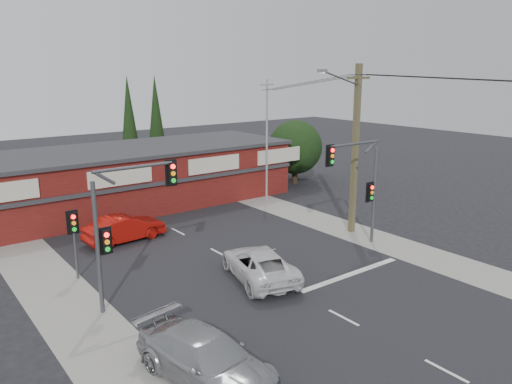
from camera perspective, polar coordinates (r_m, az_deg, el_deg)
ground at (r=23.67m, az=2.22°, el=-10.28°), size 120.00×120.00×0.00m
road_strip at (r=27.41m, az=-4.48°, el=-6.85°), size 14.00×70.00×0.01m
verge_left at (r=24.27m, az=-21.88°, el=-10.67°), size 3.00×70.00×0.02m
verge_right at (r=32.53m, az=8.21°, el=-3.58°), size 3.00×70.00×0.02m
stop_line at (r=24.92m, az=10.77°, el=-9.21°), size 6.50×0.35×0.01m
white_suv at (r=23.76m, az=0.36°, el=-8.25°), size 3.79×5.75×1.47m
silver_suv at (r=16.67m, az=-5.71°, el=-18.42°), size 3.11×5.76×1.59m
red_sedan at (r=29.79m, az=-14.80°, el=-4.03°), size 4.77×2.02×1.53m
lane_dashes at (r=32.93m, az=-10.81°, el=-3.46°), size 0.12×60.94×0.01m
shop_building at (r=36.75m, az=-16.08°, el=1.46°), size 27.30×8.40×4.22m
tree_cluster at (r=43.42m, az=4.30°, el=4.83°), size 5.90×5.10×5.50m
conifer_near at (r=44.35m, az=-14.30°, el=8.00°), size 1.80×1.80×9.25m
conifer_far at (r=47.61m, az=-11.36°, el=8.53°), size 1.80×1.80×9.25m
traffic_mast_left at (r=20.84m, az=-15.10°, el=-2.64°), size 3.77×0.27×5.97m
traffic_mast_right at (r=27.75m, az=11.97°, el=1.63°), size 3.96×0.27×5.97m
pedestal_signal at (r=24.67m, az=-20.12°, el=-4.16°), size 0.55×0.27×3.38m
utility_pole at (r=29.90m, az=11.13°, el=5.36°), size 4.38×0.59×10.00m
steel_pole at (r=36.93m, az=1.24°, el=6.11°), size 1.20×0.16×9.00m
power_lines at (r=26.39m, az=20.70°, el=11.61°), size 2.01×29.00×1.22m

